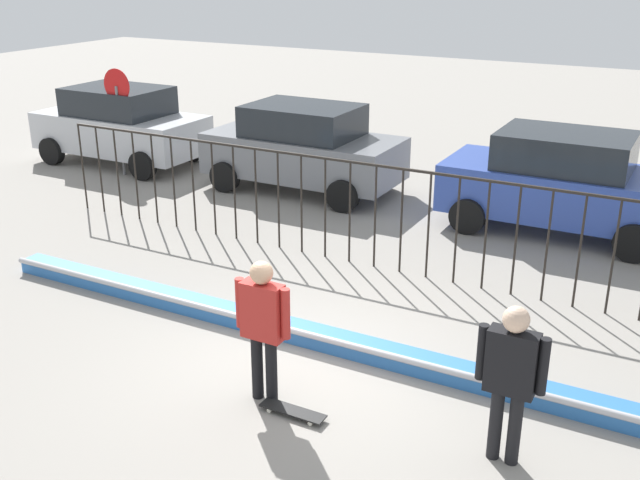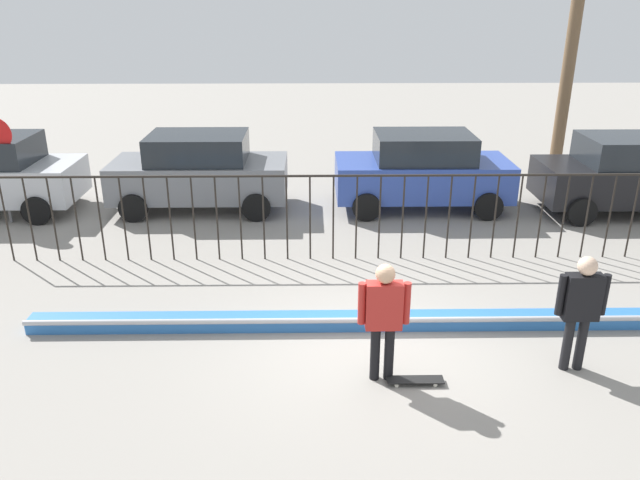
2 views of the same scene
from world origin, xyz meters
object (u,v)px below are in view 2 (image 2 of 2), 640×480
object	(u,v)px
skateboard	(415,380)
camera_operator	(581,303)
parked_car_gray	(200,171)
parked_car_black	(629,174)
parked_car_blue	(422,170)
skateboarder	(384,312)

from	to	relation	value
skateboard	camera_operator	size ratio (longest dim) A/B	0.45
parked_car_gray	parked_car_black	world-z (taller)	same
skateboard	parked_car_gray	distance (m)	8.81
parked_car_blue	parked_car_black	xyz separation A→B (m)	(5.00, -0.43, 0.00)
skateboarder	camera_operator	distance (m)	2.80
skateboarder	parked_car_black	xyz separation A→B (m)	(6.80, 7.10, -0.09)
skateboarder	skateboard	xyz separation A→B (m)	(0.46, -0.14, -1.00)
skateboarder	parked_car_black	distance (m)	9.83
parked_car_blue	parked_car_black	world-z (taller)	same
parked_car_blue	parked_car_black	distance (m)	5.01
skateboard	parked_car_gray	world-z (taller)	parked_car_gray
skateboarder	camera_operator	size ratio (longest dim) A/B	1.00
skateboarder	parked_car_gray	size ratio (longest dim) A/B	0.41
parked_car_gray	parked_car_black	size ratio (longest dim) A/B	1.00
skateboarder	camera_operator	bearing A→B (deg)	7.19
camera_operator	parked_car_black	bearing A→B (deg)	-81.64
skateboard	parked_car_black	distance (m)	9.67
skateboard	parked_car_blue	xyz separation A→B (m)	(1.35, 7.67, 0.91)
parked_car_blue	parked_car_black	size ratio (longest dim) A/B	1.00
parked_car_black	parked_car_gray	bearing A→B (deg)	175.56
parked_car_gray	parked_car_black	distance (m)	10.56
skateboarder	parked_car_black	world-z (taller)	parked_car_black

